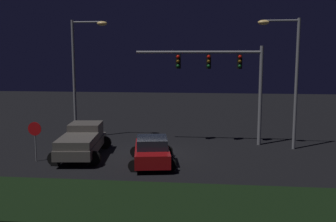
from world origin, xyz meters
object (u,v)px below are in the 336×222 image
(car_sedan, at_px, (152,151))
(street_lamp_left, at_px, (81,65))
(pickup_truck, at_px, (82,139))
(stop_sign, at_px, (35,134))
(traffic_signal_gantry, at_px, (223,71))
(street_lamp_right, at_px, (289,68))

(car_sedan, distance_m, street_lamp_left, 9.53)
(pickup_truck, height_order, stop_sign, stop_sign)
(street_lamp_left, bearing_deg, traffic_signal_gantry, -3.53)
(street_lamp_right, relative_size, stop_sign, 3.65)
(car_sedan, xyz_separation_m, traffic_signal_gantry, (3.93, 5.40, 4.16))
(traffic_signal_gantry, bearing_deg, pickup_truck, -153.41)
(street_lamp_right, bearing_deg, car_sedan, -150.64)
(pickup_truck, distance_m, traffic_signal_gantry, 10.01)
(street_lamp_left, distance_m, street_lamp_right, 13.90)
(car_sedan, height_order, street_lamp_right, street_lamp_right)
(car_sedan, distance_m, street_lamp_right, 10.08)
(street_lamp_left, relative_size, stop_sign, 3.72)
(car_sedan, bearing_deg, stop_sign, 81.84)
(street_lamp_right, bearing_deg, stop_sign, -162.26)
(pickup_truck, relative_size, street_lamp_right, 0.69)
(traffic_signal_gantry, xyz_separation_m, stop_sign, (-10.46, -5.57, -3.34))
(street_lamp_left, height_order, stop_sign, street_lamp_left)
(traffic_signal_gantry, distance_m, street_lamp_left, 9.85)
(pickup_truck, height_order, traffic_signal_gantry, traffic_signal_gantry)
(car_sedan, xyz_separation_m, street_lamp_right, (7.91, 4.45, 4.38))
(pickup_truck, bearing_deg, traffic_signal_gantry, -69.82)
(car_sedan, xyz_separation_m, stop_sign, (-6.54, -0.17, 0.82))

